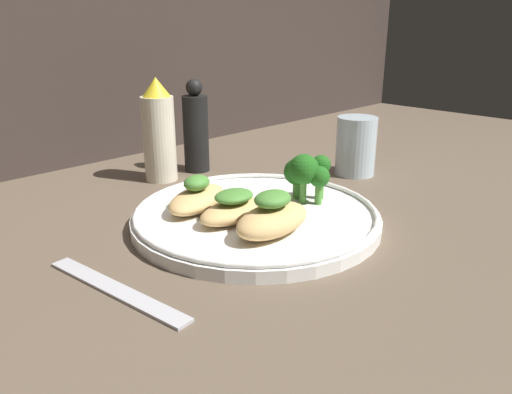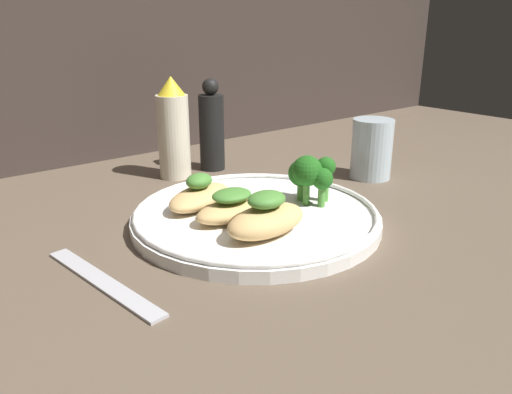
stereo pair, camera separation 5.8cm
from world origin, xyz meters
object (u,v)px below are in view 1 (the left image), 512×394
broccoli_bunch (306,172)px  sauce_bottle (159,132)px  plate (256,216)px  drinking_glass (356,146)px  pepper_grinder (196,130)px

broccoli_bunch → sauce_bottle: (-5.18, 24.02, 2.11)cm
sauce_bottle → plate: bearing=-95.5°
sauce_bottle → drinking_glass: sauce_bottle is taller
pepper_grinder → drinking_glass: size_ratio=1.61×
sauce_bottle → broccoli_bunch: bearing=-77.8°
broccoli_bunch → pepper_grinder: pepper_grinder is taller
sauce_bottle → drinking_glass: (23.22, -19.07, -2.81)cm
broccoli_bunch → sauce_bottle: sauce_bottle is taller
plate → pepper_grinder: pepper_grinder is taller
broccoli_bunch → pepper_grinder: 24.12cm
plate → drinking_glass: 25.87cm
sauce_bottle → drinking_glass: 30.18cm
broccoli_bunch → pepper_grinder: size_ratio=0.44×
sauce_bottle → pepper_grinder: 6.95cm
plate → broccoli_bunch: broccoli_bunch is taller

